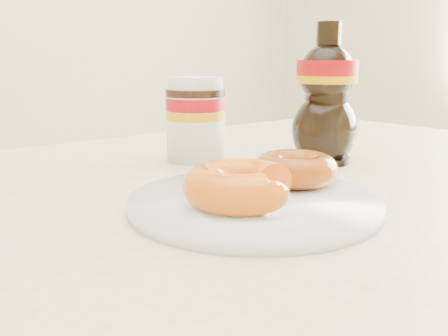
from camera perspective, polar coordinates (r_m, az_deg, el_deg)
dining_table at (r=0.61m, az=-0.01°, el=-10.26°), size 1.40×0.90×0.75m
plate at (r=0.52m, az=3.42°, el=-3.94°), size 0.26×0.26×0.01m
donut_bitten at (r=0.49m, az=1.82°, el=-1.99°), size 0.14×0.14×0.04m
donut_whole at (r=0.58m, az=8.14°, el=-0.05°), size 0.12×0.12×0.03m
nutella_jar at (r=0.76m, az=-3.28°, el=5.96°), size 0.09×0.09×0.13m
syrup_bottle at (r=0.75m, az=11.59°, el=8.28°), size 0.12×0.11×0.20m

